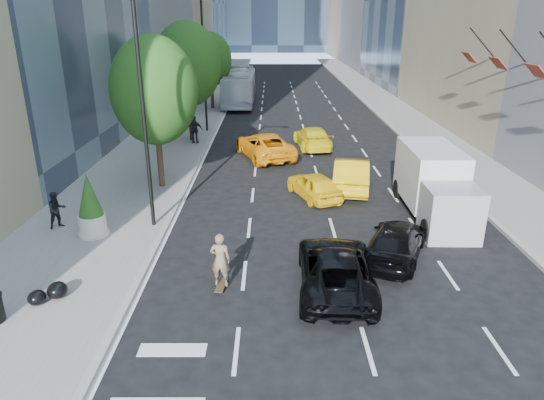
{
  "coord_description": "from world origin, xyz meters",
  "views": [
    {
      "loc": [
        -1.56,
        -14.63,
        8.29
      ],
      "look_at": [
        -1.54,
        3.06,
        1.6
      ],
      "focal_mm": 32.0,
      "sensor_mm": 36.0,
      "label": 1
    }
  ],
  "objects_px": {
    "skateboarder": "(220,263)",
    "black_sedan_mercedes": "(396,242)",
    "city_bus": "(239,87)",
    "box_truck": "(435,184)",
    "planter_shrub": "(90,206)",
    "black_sedan_lincoln": "(335,268)"
  },
  "relations": [
    {
      "from": "skateboarder",
      "to": "city_bus",
      "type": "xyz_separation_m",
      "value": [
        -1.6,
        36.13,
        0.78
      ]
    },
    {
      "from": "city_bus",
      "to": "box_truck",
      "type": "xyz_separation_m",
      "value": [
        10.36,
        -29.94,
        -0.2
      ]
    },
    {
      "from": "skateboarder",
      "to": "black_sedan_mercedes",
      "type": "xyz_separation_m",
      "value": [
        6.15,
        2.1,
        -0.26
      ]
    },
    {
      "from": "black_sedan_lincoln",
      "to": "black_sedan_mercedes",
      "type": "relative_size",
      "value": 1.13
    },
    {
      "from": "skateboarder",
      "to": "city_bus",
      "type": "relative_size",
      "value": 0.15
    },
    {
      "from": "black_sedan_lincoln",
      "to": "city_bus",
      "type": "xyz_separation_m",
      "value": [
        -5.3,
        36.08,
        0.99
      ]
    },
    {
      "from": "skateboarder",
      "to": "black_sedan_mercedes",
      "type": "height_order",
      "value": "skateboarder"
    },
    {
      "from": "city_bus",
      "to": "box_truck",
      "type": "bearing_deg",
      "value": -71.09
    },
    {
      "from": "skateboarder",
      "to": "black_sedan_mercedes",
      "type": "bearing_deg",
      "value": -154.02
    },
    {
      "from": "black_sedan_mercedes",
      "to": "planter_shrub",
      "type": "distance_m",
      "value": 11.77
    },
    {
      "from": "black_sedan_mercedes",
      "to": "skateboarder",
      "type": "bearing_deg",
      "value": 42.36
    },
    {
      "from": "city_bus",
      "to": "planter_shrub",
      "type": "xyz_separation_m",
      "value": [
        -3.86,
        -32.28,
        -0.32
      ]
    },
    {
      "from": "skateboarder",
      "to": "planter_shrub",
      "type": "xyz_separation_m",
      "value": [
        -5.46,
        3.85,
        0.46
      ]
    },
    {
      "from": "planter_shrub",
      "to": "black_sedan_lincoln",
      "type": "bearing_deg",
      "value": -22.56
    },
    {
      "from": "skateboarder",
      "to": "black_sedan_lincoln",
      "type": "relative_size",
      "value": 0.36
    },
    {
      "from": "black_sedan_lincoln",
      "to": "planter_shrub",
      "type": "relative_size",
      "value": 1.97
    },
    {
      "from": "black_sedan_lincoln",
      "to": "city_bus",
      "type": "relative_size",
      "value": 0.42
    },
    {
      "from": "skateboarder",
      "to": "box_truck",
      "type": "bearing_deg",
      "value": -137.63
    },
    {
      "from": "black_sedan_lincoln",
      "to": "box_truck",
      "type": "xyz_separation_m",
      "value": [
        5.06,
        6.14,
        0.78
      ]
    },
    {
      "from": "skateboarder",
      "to": "planter_shrub",
      "type": "bearing_deg",
      "value": -28.06
    },
    {
      "from": "city_bus",
      "to": "skateboarder",
      "type": "bearing_deg",
      "value": -87.63
    },
    {
      "from": "black_sedan_mercedes",
      "to": "box_truck",
      "type": "distance_m",
      "value": 4.92
    }
  ]
}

